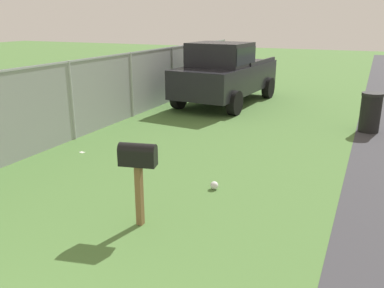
# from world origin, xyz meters

# --- Properties ---
(mailbox) EXTENTS (0.31, 0.55, 1.23)m
(mailbox) POSITION_xyz_m (4.23, 0.58, 0.98)
(mailbox) COLOR brown
(mailbox) RESTS_ON ground
(pickup_truck) EXTENTS (4.94, 2.53, 2.09)m
(pickup_truck) POSITION_xyz_m (12.79, 2.42, 1.10)
(pickup_truck) COLOR black
(pickup_truck) RESTS_ON ground
(trash_bin) EXTENTS (0.54, 0.54, 1.03)m
(trash_bin) POSITION_xyz_m (10.96, -2.26, 0.52)
(trash_bin) COLOR black
(trash_bin) RESTS_ON ground
(fence_section) EXTENTS (18.59, 0.07, 1.90)m
(fence_section) POSITION_xyz_m (8.59, 4.31, 1.02)
(fence_section) COLOR #9EA3A8
(fence_section) RESTS_ON ground
(litter_wrapper_by_mailbox) EXTENTS (0.11, 0.13, 0.01)m
(litter_wrapper_by_mailbox) POSITION_xyz_m (6.49, 3.47, 0.00)
(litter_wrapper_by_mailbox) COLOR silver
(litter_wrapper_by_mailbox) RESTS_ON ground
(litter_bag_near_hydrant) EXTENTS (0.14, 0.14, 0.14)m
(litter_bag_near_hydrant) POSITION_xyz_m (5.83, 0.06, 0.07)
(litter_bag_near_hydrant) COLOR silver
(litter_bag_near_hydrant) RESTS_ON ground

